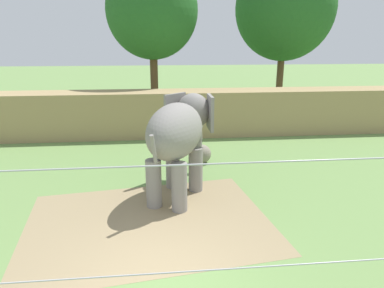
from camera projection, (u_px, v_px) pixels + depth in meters
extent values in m
plane|color=#6B8E4C|center=(158.00, 286.00, 6.80)|extent=(120.00, 120.00, 0.00)
cube|color=#937F5B|center=(149.00, 222.00, 9.15)|extent=(6.85, 5.45, 0.01)
cube|color=tan|center=(156.00, 113.00, 17.18)|extent=(36.00, 1.80, 2.20)
cylinder|color=gray|center=(173.00, 167.00, 11.14)|extent=(0.44, 0.44, 1.41)
cylinder|color=gray|center=(196.00, 169.00, 10.90)|extent=(0.44, 0.44, 1.41)
cylinder|color=gray|center=(154.00, 183.00, 9.83)|extent=(0.44, 0.44, 1.41)
cylinder|color=gray|center=(179.00, 187.00, 9.59)|extent=(0.44, 0.44, 1.41)
ellipsoid|color=gray|center=(175.00, 131.00, 9.96)|extent=(2.37, 2.97, 1.61)
ellipsoid|color=gray|center=(193.00, 111.00, 11.37)|extent=(1.42, 1.37, 1.16)
cube|color=gray|center=(175.00, 110.00, 11.46)|extent=(0.76, 0.66, 1.11)
cube|color=gray|center=(210.00, 113.00, 11.09)|extent=(0.11, 0.91, 1.11)
cylinder|color=gray|center=(197.00, 120.00, 11.88)|extent=(0.50, 0.58, 0.63)
cylinder|color=gray|center=(198.00, 132.00, 12.12)|extent=(0.39, 0.43, 0.59)
cylinder|color=gray|center=(199.00, 143.00, 12.31)|extent=(0.27, 0.27, 0.55)
cylinder|color=gray|center=(154.00, 149.00, 8.67)|extent=(0.22, 0.32, 0.80)
sphere|color=gray|center=(202.00, 154.00, 13.45)|extent=(0.73, 0.73, 0.73)
cylinder|color=#B7B7BC|center=(154.00, 274.00, 4.09)|extent=(9.76, 0.02, 0.02)
cylinder|color=#B7B7BC|center=(150.00, 166.00, 3.69)|extent=(9.76, 0.02, 0.02)
cylinder|color=brown|center=(154.00, 86.00, 20.21)|extent=(0.44, 0.44, 4.01)
ellipsoid|color=#235B23|center=(152.00, 10.00, 19.01)|extent=(5.04, 5.04, 5.29)
cylinder|color=brown|center=(280.00, 81.00, 23.08)|extent=(0.44, 0.44, 3.88)
ellipsoid|color=#235B23|center=(285.00, 8.00, 21.75)|extent=(6.20, 6.20, 6.51)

